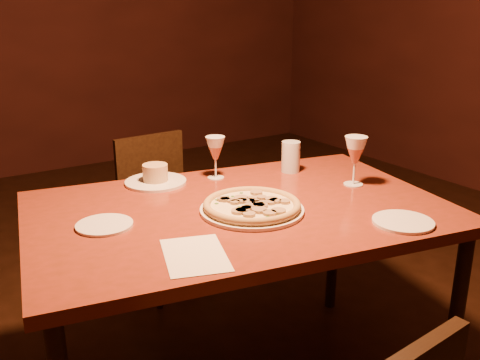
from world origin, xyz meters
TOP-DOWN VIEW (x-y plane):
  - dining_table at (0.10, 0.12)m, footprint 1.56×1.16m
  - chair_far at (0.23, 1.06)m, footprint 0.40×0.40m
  - pizza_plate at (0.11, 0.06)m, footprint 0.35×0.35m
  - ramekin_saucer at (-0.03, 0.52)m, footprint 0.24×0.24m
  - wine_glass_far at (0.20, 0.45)m, footprint 0.08×0.08m
  - wine_glass_right at (0.60, 0.08)m, footprint 0.09×0.09m
  - water_tumbler at (0.51, 0.35)m, footprint 0.08×0.08m
  - side_plate_left at (-0.35, 0.21)m, footprint 0.18×0.18m
  - side_plate_near at (0.46, -0.29)m, footprint 0.19×0.19m
  - menu_card at (-0.21, -0.13)m, footprint 0.24×0.29m

SIDE VIEW (x-z plane):
  - chair_far at x=0.23m, z-range 0.05..0.84m
  - dining_table at x=0.10m, z-range 0.31..1.07m
  - menu_card at x=-0.21m, z-range 0.76..0.76m
  - side_plate_left at x=-0.35m, z-range 0.76..0.77m
  - side_plate_near at x=0.46m, z-range 0.76..0.77m
  - pizza_plate at x=0.11m, z-range 0.76..0.80m
  - ramekin_saucer at x=-0.03m, z-range 0.75..0.82m
  - water_tumbler at x=0.51m, z-range 0.76..0.89m
  - wine_glass_far at x=0.20m, z-range 0.76..0.93m
  - wine_glass_right at x=0.60m, z-range 0.76..0.95m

